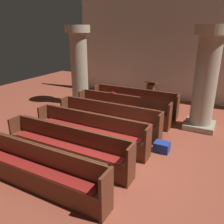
# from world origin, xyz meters

# --- Properties ---
(ground_plane) EXTENTS (19.20, 19.20, 0.00)m
(ground_plane) POSITION_xyz_m (0.00, 0.00, 0.00)
(ground_plane) COLOR #9E4733
(back_wall) EXTENTS (10.00, 0.16, 4.50)m
(back_wall) POSITION_xyz_m (0.00, 6.08, 2.25)
(back_wall) COLOR silver
(back_wall) RESTS_ON ground
(pew_row_0) EXTENTS (3.51, 0.46, 0.93)m
(pew_row_0) POSITION_xyz_m (-1.01, 3.59, 0.50)
(pew_row_0) COLOR brown
(pew_row_0) RESTS_ON ground
(pew_row_1) EXTENTS (3.51, 0.46, 0.93)m
(pew_row_1) POSITION_xyz_m (-1.01, 2.52, 0.50)
(pew_row_1) COLOR brown
(pew_row_1) RESTS_ON ground
(pew_row_2) EXTENTS (3.51, 0.47, 0.93)m
(pew_row_2) POSITION_xyz_m (-1.01, 1.45, 0.50)
(pew_row_2) COLOR brown
(pew_row_2) RESTS_ON ground
(pew_row_3) EXTENTS (3.51, 0.46, 0.93)m
(pew_row_3) POSITION_xyz_m (-1.01, 0.39, 0.50)
(pew_row_3) COLOR brown
(pew_row_3) RESTS_ON ground
(pew_row_4) EXTENTS (3.51, 0.46, 0.93)m
(pew_row_4) POSITION_xyz_m (-1.01, -0.68, 0.50)
(pew_row_4) COLOR brown
(pew_row_4) RESTS_ON ground
(pew_row_5) EXTENTS (3.51, 0.47, 0.93)m
(pew_row_5) POSITION_xyz_m (-1.01, -1.75, 0.50)
(pew_row_5) COLOR brown
(pew_row_5) RESTS_ON ground
(pillar_aisle_side) EXTENTS (1.03, 1.03, 3.32)m
(pillar_aisle_side) POSITION_xyz_m (1.59, 3.17, 1.73)
(pillar_aisle_side) COLOR #9F967E
(pillar_aisle_side) RESTS_ON ground
(pillar_far_side) EXTENTS (1.03, 1.03, 3.32)m
(pillar_far_side) POSITION_xyz_m (-3.56, 3.53, 1.73)
(pillar_far_side) COLOR #9F967E
(pillar_far_side) RESTS_ON ground
(lectern) EXTENTS (0.48, 0.45, 1.08)m
(lectern) POSITION_xyz_m (-0.69, 4.66, 0.45)
(lectern) COLOR brown
(lectern) RESTS_ON ground
(hymn_book) EXTENTS (0.15, 0.19, 0.03)m
(hymn_book) POSITION_xyz_m (-1.51, 2.72, 0.94)
(hymn_book) COLOR maroon
(hymn_book) RESTS_ON pew_row_1
(kneeler_box_blue) EXTENTS (0.41, 0.32, 0.27)m
(kneeler_box_blue) POSITION_xyz_m (0.93, 0.98, 0.14)
(kneeler_box_blue) COLOR navy
(kneeler_box_blue) RESTS_ON ground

